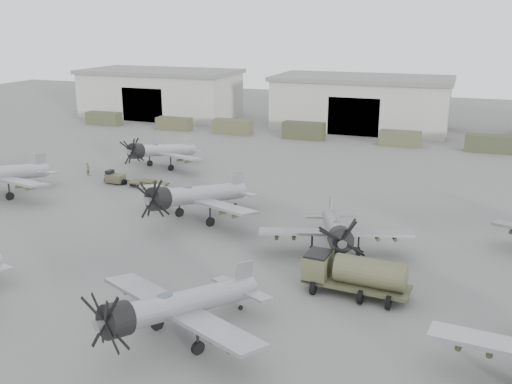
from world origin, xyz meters
TOP-DOWN VIEW (x-y plane):
  - ground at (0.00, 0.00)m, footprint 220.00×220.00m
  - hangar_left at (-38.00, 61.96)m, footprint 29.00×14.80m
  - hangar_center at (0.00, 61.96)m, footprint 29.00×14.80m
  - support_truck_0 at (-42.73, 50.00)m, footprint 6.21×2.20m
  - support_truck_1 at (-28.97, 50.00)m, footprint 5.95×2.20m
  - support_truck_2 at (-18.40, 50.00)m, footprint 6.32×2.20m
  - support_truck_3 at (-6.60, 50.00)m, footprint 6.43×2.20m
  - support_truck_4 at (7.92, 50.00)m, footprint 5.85×2.20m
  - support_truck_5 at (19.93, 50.00)m, footprint 6.32×2.20m
  - aircraft_near_1 at (2.09, -8.51)m, footprint 12.01×10.89m
  - aircraft_mid_1 at (-5.91, 10.17)m, footprint 13.26×11.96m
  - aircraft_mid_2 at (7.94, 6.76)m, footprint 11.90×10.72m
  - aircraft_far_0 at (-18.42, 26.20)m, footprint 12.28×11.05m
  - fuel_tanker at (10.55, 0.90)m, footprint 7.17×2.84m
  - tug_trailer at (-18.05, 18.44)m, footprint 7.56×1.76m
  - ground_crew at (-24.62, 20.34)m, footprint 0.46×0.62m

SIDE VIEW (x-z plane):
  - ground at x=0.00m, z-range 0.00..0.00m
  - tug_trailer at x=-18.05m, z-range -0.19..1.32m
  - ground_crew at x=-24.62m, z-range 0.00..1.55m
  - support_truck_1 at x=-28.97m, z-range 0.00..2.05m
  - support_truck_4 at x=7.92m, z-range 0.00..2.17m
  - support_truck_0 at x=-42.73m, z-range 0.00..2.21m
  - support_truck_2 at x=-18.40m, z-range 0.00..2.33m
  - support_truck_5 at x=19.93m, z-range 0.00..2.41m
  - support_truck_3 at x=-6.60m, z-range 0.00..2.58m
  - fuel_tanker at x=10.55m, z-range 0.20..2.90m
  - aircraft_mid_2 at x=7.94m, z-range -0.22..4.55m
  - aircraft_far_0 at x=-18.42m, z-range -0.22..4.68m
  - aircraft_near_1 at x=2.09m, z-range -0.22..4.70m
  - aircraft_mid_1 at x=-5.91m, z-range -0.24..5.10m
  - hangar_left at x=-38.00m, z-range 0.02..8.72m
  - hangar_center at x=0.00m, z-range 0.02..8.72m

